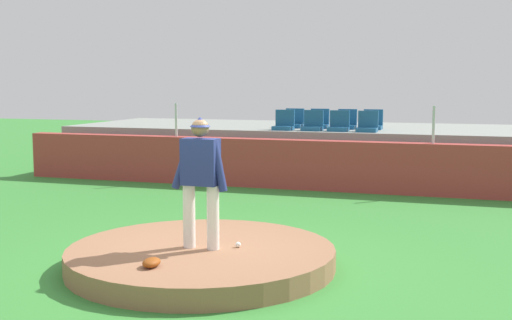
{
  "coord_description": "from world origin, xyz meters",
  "views": [
    {
      "loc": [
        3.31,
        -7.84,
        2.44
      ],
      "look_at": [
        0.0,
        2.36,
        1.18
      ],
      "focal_mm": 45.91,
      "sensor_mm": 36.0,
      "label": 1
    }
  ],
  "objects_px": {
    "stadium_chair_1": "(313,124)",
    "stadium_chair_4": "(294,122)",
    "stadium_chair_3": "(367,125)",
    "baseball": "(238,245)",
    "stadium_chair_0": "(284,124)",
    "stadium_chair_7": "(373,123)",
    "stadium_chair_6": "(347,123)",
    "pitcher": "(201,173)",
    "stadium_chair_5": "(319,122)",
    "fielding_glove": "(151,262)",
    "stadium_chair_2": "(339,125)"
  },
  "relations": [
    {
      "from": "stadium_chair_3",
      "to": "stadium_chair_7",
      "type": "height_order",
      "value": "same"
    },
    {
      "from": "pitcher",
      "to": "stadium_chair_0",
      "type": "xyz_separation_m",
      "value": [
        -1.08,
        7.94,
        0.15
      ]
    },
    {
      "from": "stadium_chair_1",
      "to": "stadium_chair_3",
      "type": "relative_size",
      "value": 1.0
    },
    {
      "from": "stadium_chair_0",
      "to": "stadium_chair_1",
      "type": "distance_m",
      "value": 0.73
    },
    {
      "from": "stadium_chair_0",
      "to": "stadium_chair_3",
      "type": "relative_size",
      "value": 1.0
    },
    {
      "from": "stadium_chair_6",
      "to": "stadium_chair_3",
      "type": "bearing_deg",
      "value": 127.08
    },
    {
      "from": "pitcher",
      "to": "stadium_chair_4",
      "type": "xyz_separation_m",
      "value": [
        -1.05,
        8.82,
        0.15
      ]
    },
    {
      "from": "stadium_chair_0",
      "to": "stadium_chair_1",
      "type": "relative_size",
      "value": 1.0
    },
    {
      "from": "stadium_chair_1",
      "to": "stadium_chair_4",
      "type": "xyz_separation_m",
      "value": [
        -0.7,
        0.85,
        0.0
      ]
    },
    {
      "from": "fielding_glove",
      "to": "stadium_chair_7",
      "type": "bearing_deg",
      "value": 167.77
    },
    {
      "from": "stadium_chair_1",
      "to": "stadium_chair_3",
      "type": "bearing_deg",
      "value": 179.47
    },
    {
      "from": "fielding_glove",
      "to": "stadium_chair_7",
      "type": "relative_size",
      "value": 0.6
    },
    {
      "from": "stadium_chair_6",
      "to": "stadium_chair_7",
      "type": "bearing_deg",
      "value": -177.86
    },
    {
      "from": "stadium_chair_6",
      "to": "stadium_chair_7",
      "type": "xyz_separation_m",
      "value": [
        0.66,
        0.02,
        0.0
      ]
    },
    {
      "from": "stadium_chair_5",
      "to": "stadium_chair_7",
      "type": "distance_m",
      "value": 1.38
    },
    {
      "from": "pitcher",
      "to": "stadium_chair_1",
      "type": "relative_size",
      "value": 3.46
    },
    {
      "from": "stadium_chair_4",
      "to": "stadium_chair_7",
      "type": "distance_m",
      "value": 2.05
    },
    {
      "from": "stadium_chair_4",
      "to": "stadium_chair_5",
      "type": "xyz_separation_m",
      "value": [
        0.66,
        0.04,
        0.0
      ]
    },
    {
      "from": "fielding_glove",
      "to": "stadium_chair_4",
      "type": "distance_m",
      "value": 9.91
    },
    {
      "from": "pitcher",
      "to": "stadium_chair_7",
      "type": "height_order",
      "value": "pitcher"
    },
    {
      "from": "baseball",
      "to": "stadium_chair_0",
      "type": "xyz_separation_m",
      "value": [
        -1.53,
        7.75,
        1.12
      ]
    },
    {
      "from": "stadium_chair_3",
      "to": "stadium_chair_4",
      "type": "height_order",
      "value": "same"
    },
    {
      "from": "stadium_chair_1",
      "to": "fielding_glove",
      "type": "bearing_deg",
      "value": 90.85
    },
    {
      "from": "pitcher",
      "to": "stadium_chair_1",
      "type": "xyz_separation_m",
      "value": [
        -0.35,
        7.96,
        0.15
      ]
    },
    {
      "from": "fielding_glove",
      "to": "stadium_chair_3",
      "type": "xyz_separation_m",
      "value": [
        1.21,
        8.95,
        1.1
      ]
    },
    {
      "from": "stadium_chair_4",
      "to": "stadium_chair_0",
      "type": "bearing_deg",
      "value": 87.97
    },
    {
      "from": "fielding_glove",
      "to": "stadium_chair_2",
      "type": "relative_size",
      "value": 0.6
    },
    {
      "from": "stadium_chair_1",
      "to": "stadium_chair_4",
      "type": "bearing_deg",
      "value": -50.61
    },
    {
      "from": "stadium_chair_6",
      "to": "stadium_chair_7",
      "type": "distance_m",
      "value": 0.66
    },
    {
      "from": "stadium_chair_6",
      "to": "stadium_chair_7",
      "type": "height_order",
      "value": "same"
    },
    {
      "from": "baseball",
      "to": "stadium_chair_3",
      "type": "height_order",
      "value": "stadium_chair_3"
    },
    {
      "from": "pitcher",
      "to": "stadium_chair_0",
      "type": "bearing_deg",
      "value": 98.67
    },
    {
      "from": "pitcher",
      "to": "stadium_chair_7",
      "type": "xyz_separation_m",
      "value": [
        1.0,
        8.84,
        0.15
      ]
    },
    {
      "from": "stadium_chair_2",
      "to": "stadium_chair_5",
      "type": "bearing_deg",
      "value": -52.22
    },
    {
      "from": "pitcher",
      "to": "baseball",
      "type": "height_order",
      "value": "pitcher"
    },
    {
      "from": "stadium_chair_1",
      "to": "stadium_chair_3",
      "type": "distance_m",
      "value": 1.35
    },
    {
      "from": "stadium_chair_1",
      "to": "baseball",
      "type": "bearing_deg",
      "value": 95.85
    },
    {
      "from": "baseball",
      "to": "stadium_chair_1",
      "type": "relative_size",
      "value": 0.15
    },
    {
      "from": "stadium_chair_0",
      "to": "stadium_chair_5",
      "type": "height_order",
      "value": "same"
    },
    {
      "from": "stadium_chair_0",
      "to": "stadium_chair_6",
      "type": "bearing_deg",
      "value": -148.45
    },
    {
      "from": "stadium_chair_0",
      "to": "stadium_chair_5",
      "type": "bearing_deg",
      "value": -127.39
    },
    {
      "from": "stadium_chair_0",
      "to": "stadium_chair_2",
      "type": "relative_size",
      "value": 1.0
    },
    {
      "from": "baseball",
      "to": "fielding_glove",
      "type": "distance_m",
      "value": 1.37
    },
    {
      "from": "pitcher",
      "to": "fielding_glove",
      "type": "relative_size",
      "value": 5.77
    },
    {
      "from": "stadium_chair_0",
      "to": "stadium_chair_4",
      "type": "relative_size",
      "value": 1.0
    },
    {
      "from": "pitcher",
      "to": "stadium_chair_2",
      "type": "relative_size",
      "value": 3.46
    },
    {
      "from": "baseball",
      "to": "stadium_chair_3",
      "type": "relative_size",
      "value": 0.15
    },
    {
      "from": "stadium_chair_3",
      "to": "stadium_chair_1",
      "type": "bearing_deg",
      "value": -0.53
    },
    {
      "from": "pitcher",
      "to": "stadium_chair_5",
      "type": "distance_m",
      "value": 8.86
    },
    {
      "from": "stadium_chair_2",
      "to": "stadium_chair_7",
      "type": "bearing_deg",
      "value": -128.68
    }
  ]
}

